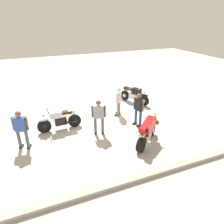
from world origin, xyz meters
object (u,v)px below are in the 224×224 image
object	(u,v)px
person_in_white_shirt	(119,100)
person_in_blue_shirt	(21,128)
motorcycle_silver_cruiser	(60,120)
motorcycle_black_cruiser	(134,95)
person_in_gray_shirt	(99,115)
motorcycle_red_sportbike	(147,131)
traffic_cone	(155,117)
person_in_black_shirt	(139,108)

from	to	relation	value
person_in_white_shirt	person_in_blue_shirt	bearing A→B (deg)	53.16
motorcycle_silver_cruiser	person_in_blue_shirt	bearing A→B (deg)	30.04
motorcycle_black_cruiser	person_in_gray_shirt	size ratio (longest dim) A/B	1.13
person_in_gray_shirt	motorcycle_black_cruiser	bearing A→B (deg)	-29.59
motorcycle_silver_cruiser	person_in_white_shirt	world-z (taller)	person_in_white_shirt
motorcycle_red_sportbike	motorcycle_black_cruiser	bearing A→B (deg)	29.43
person_in_blue_shirt	traffic_cone	size ratio (longest dim) A/B	3.20
motorcycle_black_cruiser	person_in_black_shirt	xyz separation A→B (m)	(1.21, 2.72, 0.44)
person_in_gray_shirt	person_in_blue_shirt	bearing A→B (deg)	108.47
person_in_blue_shirt	person_in_white_shirt	world-z (taller)	person_in_blue_shirt
motorcycle_silver_cruiser	person_in_black_shirt	size ratio (longest dim) A/B	1.24
motorcycle_black_cruiser	person_in_black_shirt	world-z (taller)	person_in_black_shirt
person_in_blue_shirt	traffic_cone	distance (m)	6.37
person_in_gray_shirt	traffic_cone	world-z (taller)	person_in_gray_shirt
motorcycle_red_sportbike	traffic_cone	distance (m)	2.12
motorcycle_red_sportbike	person_in_gray_shirt	world-z (taller)	person_in_gray_shirt
person_in_blue_shirt	motorcycle_black_cruiser	bearing A→B (deg)	-43.96
motorcycle_silver_cruiser	person_in_white_shirt	bearing A→B (deg)	-174.44
motorcycle_red_sportbike	person_in_gray_shirt	size ratio (longest dim) A/B	0.96
motorcycle_black_cruiser	person_in_white_shirt	xyz separation A→B (m)	(1.62, 1.27, 0.36)
person_in_white_shirt	person_in_black_shirt	world-z (taller)	person_in_black_shirt
person_in_gray_shirt	person_in_blue_shirt	world-z (taller)	person_in_blue_shirt
motorcycle_red_sportbike	person_in_gray_shirt	distance (m)	2.26
motorcycle_silver_cruiser	traffic_cone	distance (m)	4.79
motorcycle_red_sportbike	person_in_white_shirt	world-z (taller)	person_in_white_shirt
person_in_gray_shirt	person_in_black_shirt	size ratio (longest dim) A/B	1.00
motorcycle_red_sportbike	traffic_cone	xyz separation A→B (m)	(-1.42, -1.54, -0.33)
motorcycle_silver_cruiser	person_in_blue_shirt	distance (m)	2.02
person_in_gray_shirt	person_in_blue_shirt	size ratio (longest dim) A/B	1.00
person_in_blue_shirt	person_in_white_shirt	size ratio (longest dim) A/B	1.07
motorcycle_red_sportbike	person_in_gray_shirt	xyz separation A→B (m)	(1.65, -1.50, 0.37)
motorcycle_red_sportbike	person_in_gray_shirt	bearing A→B (deg)	97.92
person_in_gray_shirt	motorcycle_red_sportbike	bearing A→B (deg)	-112.42
motorcycle_black_cruiser	person_in_blue_shirt	world-z (taller)	person_in_blue_shirt
motorcycle_black_cruiser	motorcycle_red_sportbike	world-z (taller)	motorcycle_red_sportbike
motorcycle_red_sportbike	person_in_black_shirt	xyz separation A→B (m)	(-0.43, -1.58, 0.37)
motorcycle_black_cruiser	person_in_white_shirt	distance (m)	2.09
motorcycle_black_cruiser	person_in_blue_shirt	distance (m)	7.11
motorcycle_black_cruiser	motorcycle_red_sportbike	bearing A→B (deg)	-48.76
motorcycle_black_cruiser	person_in_gray_shirt	distance (m)	4.34
motorcycle_red_sportbike	person_in_white_shirt	xyz separation A→B (m)	(-0.01, -3.04, 0.29)
motorcycle_silver_cruiser	motorcycle_black_cruiser	bearing A→B (deg)	-162.72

